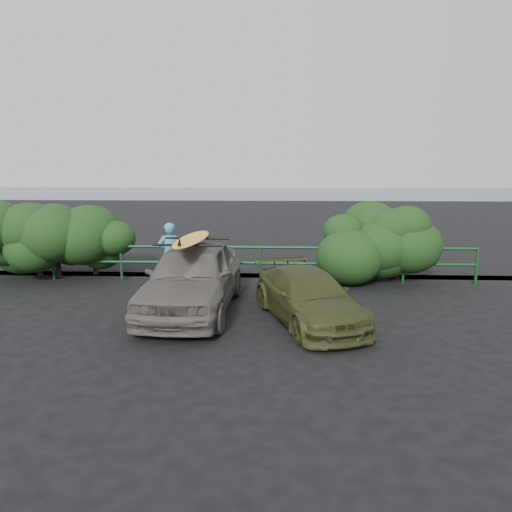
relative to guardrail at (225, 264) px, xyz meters
The scene contains 10 objects.
ground 5.03m from the guardrail, 90.00° to the right, with size 80.00×80.00×0.00m, color black.
ocean 55.00m from the guardrail, 90.00° to the left, with size 200.00×200.00×0.00m, color slate.
guardrail is the anchor object (origin of this frame).
shrub_left 4.84m from the guardrail, behind, with size 3.20×2.40×2.04m, color #1C3E16, non-canonical shape.
shrub_right 5.05m from the guardrail, ahead, with size 3.20×2.40×1.95m, color #1C3E16, non-canonical shape.
sedan 2.76m from the guardrail, 98.75° to the right, with size 1.83×4.55×1.55m, color #5D5753.
olive_vehicle 3.98m from the guardrail, 57.87° to the right, with size 1.50×3.68×1.07m, color #373C1A.
man 1.59m from the guardrail, 162.50° to the right, with size 0.63×0.42×1.74m, color teal.
roof_rack 2.95m from the guardrail, 98.75° to the right, with size 1.50×1.05×0.05m, color black, non-canonical shape.
surfboard 2.97m from the guardrail, 98.75° to the right, with size 0.56×2.68×0.08m, color #FBAC1A.
Camera 1 is at (1.45, -7.61, 3.14)m, focal length 32.00 mm.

